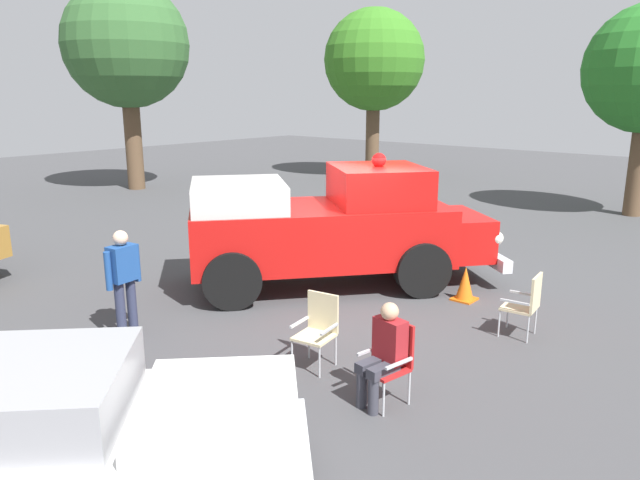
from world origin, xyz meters
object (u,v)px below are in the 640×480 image
at_px(vintage_fire_truck, 332,226).
at_px(oak_tree_right, 374,61).
at_px(lawn_chair_by_car, 527,301).
at_px(lawn_chair_near_truck, 391,356).
at_px(lawn_chair_spare, 319,325).
at_px(traffic_cone, 465,284).
at_px(classic_hot_rod, 60,438).
at_px(spectator_seated, 384,351).
at_px(oak_tree_distant, 126,46).
at_px(spectator_standing, 124,275).

relative_size(vintage_fire_truck, oak_tree_right, 0.83).
bearing_deg(lawn_chair_by_car, lawn_chair_near_truck, 80.85).
xyz_separation_m(lawn_chair_by_car, lawn_chair_spare, (1.81, 2.82, 0.00)).
bearing_deg(lawn_chair_near_truck, traffic_cone, -75.39).
xyz_separation_m(classic_hot_rod, lawn_chair_near_truck, (-1.10, -3.59, -0.16)).
distance_m(oak_tree_right, traffic_cone, 17.19).
distance_m(spectator_seated, oak_tree_distant, 19.09).
height_order(lawn_chair_spare, oak_tree_right, oak_tree_right).
height_order(lawn_chair_by_car, lawn_chair_spare, same).
distance_m(classic_hot_rod, lawn_chair_by_car, 6.77).
xyz_separation_m(spectator_standing, oak_tree_distant, (12.66, -8.22, 4.43)).
relative_size(spectator_seated, traffic_cone, 2.03).
bearing_deg(vintage_fire_truck, oak_tree_distant, -17.33).
height_order(classic_hot_rod, spectator_seated, classic_hot_rod).
relative_size(lawn_chair_by_car, oak_tree_distant, 0.13).
bearing_deg(lawn_chair_near_truck, spectator_standing, 12.64).
relative_size(spectator_seated, oak_tree_distant, 0.17).
bearing_deg(vintage_fire_truck, spectator_standing, 77.76).
height_order(spectator_standing, traffic_cone, spectator_standing).
distance_m(lawn_chair_spare, oak_tree_distant, 17.85).
distance_m(classic_hot_rod, oak_tree_distant, 19.79).
distance_m(lawn_chair_near_truck, spectator_standing, 4.45).
bearing_deg(traffic_cone, spectator_seated, 103.83).
bearing_deg(vintage_fire_truck, lawn_chair_near_truck, 138.74).
distance_m(classic_hot_rod, oak_tree_right, 23.05).
xyz_separation_m(classic_hot_rod, lawn_chair_by_car, (-1.58, -6.59, -0.16)).
xyz_separation_m(lawn_chair_near_truck, oak_tree_right, (12.04, -16.24, 4.44)).
xyz_separation_m(vintage_fire_truck, oak_tree_right, (8.58, -13.21, 3.83)).
bearing_deg(oak_tree_right, oak_tree_distant, 61.16).
bearing_deg(oak_tree_distant, spectator_seated, 156.48).
height_order(lawn_chair_by_car, oak_tree_right, oak_tree_right).
xyz_separation_m(spectator_seated, traffic_cone, (1.00, -4.05, -0.39)).
distance_m(classic_hot_rod, spectator_seated, 3.62).
distance_m(lawn_chair_near_truck, oak_tree_distant, 19.09).
distance_m(vintage_fire_truck, traffic_cone, 2.74).
distance_m(lawn_chair_spare, spectator_standing, 3.23).
distance_m(vintage_fire_truck, classic_hot_rod, 7.04).
relative_size(classic_hot_rod, lawn_chair_spare, 4.32).
bearing_deg(spectator_seated, vintage_fire_truck, -42.65).
bearing_deg(spectator_standing, lawn_chair_by_car, -140.47).
xyz_separation_m(lawn_chair_by_car, traffic_cone, (1.51, -0.92, -0.28)).
distance_m(vintage_fire_truck, lawn_chair_near_truck, 4.64).
distance_m(lawn_chair_near_truck, spectator_seated, 0.17).
height_order(vintage_fire_truck, lawn_chair_spare, vintage_fire_truck).
height_order(spectator_seated, traffic_cone, spectator_seated).
height_order(lawn_chair_near_truck, traffic_cone, lawn_chair_near_truck).
bearing_deg(spectator_seated, lawn_chair_near_truck, -100.78).
distance_m(lawn_chair_spare, traffic_cone, 3.77).
height_order(spectator_standing, oak_tree_distant, oak_tree_distant).
relative_size(lawn_chair_near_truck, spectator_seated, 0.79).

